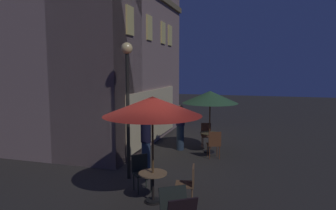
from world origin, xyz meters
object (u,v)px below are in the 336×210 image
Objects in this scene: cafe_chair_2 at (214,142)px; cafe_chair_3 at (206,133)px; patio_umbrella_0 at (152,106)px; patron_standing_0 at (180,127)px; cafe_table_0 at (153,182)px; patio_umbrella_1 at (210,97)px; cafe_table_1 at (209,138)px; cafe_chair_0 at (141,169)px; street_lamp_near_corner at (127,84)px; cafe_chair_1 at (189,181)px; patron_standing_1 at (146,144)px.

cafe_chair_2 reaches higher than cafe_chair_3.
patio_umbrella_0 is 1.43× the size of patron_standing_0.
patio_umbrella_0 is (0.00, 0.00, 1.79)m from cafe_table_0.
cafe_table_0 is 0.31× the size of patio_umbrella_1.
patio_umbrella_0 is at bearing 172.59° from cafe_table_1.
patron_standing_0 reaches higher than cafe_chair_3.
patio_umbrella_1 is at bearing 122.54° from cafe_chair_0.
patio_umbrella_0 reaches higher than cafe_chair_3.
street_lamp_near_corner reaches higher than cafe_chair_1.
cafe_chair_3 is 3.74m from patron_standing_1.
cafe_table_1 is 1.56m from patio_umbrella_1.
patron_standing_1 is at bearing 24.83° from patio_umbrella_0.
cafe_table_0 is at bearing 146.58° from cafe_chair_2.
patio_umbrella_1 reaches higher than patron_standing_1.
patron_standing_1 is (-2.75, 0.39, -0.03)m from patron_standing_0.
patron_standing_1 reaches higher than cafe_table_0.
cafe_table_1 is 0.30× the size of patio_umbrella_0.
cafe_chair_1 is (-1.15, -2.04, -2.17)m from street_lamp_near_corner.
cafe_chair_3 reaches higher than cafe_table_1.
patron_standing_0 reaches higher than patron_standing_1.
cafe_chair_0 is 3.65m from cafe_chair_2.
patio_umbrella_0 is 1.93m from cafe_chair_0.
patron_standing_1 is at bearing -20.53° from street_lamp_near_corner.
patio_umbrella_1 is at bearing -0.00° from cafe_chair_2.
cafe_chair_1 is at bearing 158.41° from cafe_chair_2.
patio_umbrella_0 is 1.08× the size of patio_umbrella_1.
patio_umbrella_1 is 3.35m from patron_standing_1.
cafe_chair_2 is at bearing -159.30° from cafe_table_1.
patio_umbrella_1 reaches higher than cafe_table_1.
cafe_table_1 is at bearing 0.00° from cafe_chair_3.
cafe_chair_2 reaches higher than cafe_chair_0.
patio_umbrella_0 is (-1.30, -1.20, -0.43)m from street_lamp_near_corner.
cafe_chair_2 is (-0.75, -0.28, -1.52)m from patio_umbrella_1.
patio_umbrella_0 is at bearing 146.58° from cafe_chair_2.
patio_umbrella_0 is 2.65m from patron_standing_1.
cafe_table_0 is 0.85m from cafe_chair_1.
cafe_table_1 is at bearing -97.27° from cafe_chair_1.
cafe_table_0 is at bearing -137.37° from street_lamp_near_corner.
patio_umbrella_1 is 1.38× the size of patron_standing_1.
patio_umbrella_1 is at bearing -97.27° from cafe_chair_1.
street_lamp_near_corner is at bearing 42.63° from cafe_table_0.
street_lamp_near_corner reaches higher than cafe_table_0.
cafe_chair_1 is 0.95× the size of cafe_chair_3.
patio_umbrella_0 reaches higher than cafe_chair_2.
cafe_chair_1 is at bearing -79.93° from patio_umbrella_0.
cafe_chair_3 is (0.80, 0.26, -1.53)m from patio_umbrella_1.
cafe_table_1 is at bearing -27.98° from street_lamp_near_corner.
patron_standing_0 reaches higher than cafe_table_1.
patio_umbrella_0 is at bearing 172.59° from patio_umbrella_1.
cafe_chair_2 is 1.01× the size of cafe_chair_3.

